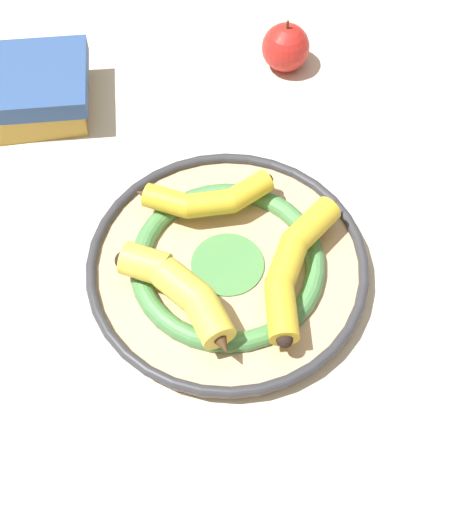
{
  "coord_description": "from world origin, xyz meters",
  "views": [
    {
      "loc": [
        0.03,
        -0.43,
        0.76
      ],
      "look_at": [
        0.04,
        0.02,
        0.04
      ],
      "focal_mm": 50.0,
      "sensor_mm": 36.0,
      "label": 1
    }
  ],
  "objects_px": {
    "banana_b": "(295,263)",
    "banana_c": "(182,293)",
    "apple": "(286,47)",
    "book_stack": "(19,91)",
    "banana_a": "(206,199)",
    "decorative_bowl": "(228,266)"
  },
  "relations": [
    {
      "from": "banana_a",
      "to": "banana_c",
      "type": "relative_size",
      "value": 1.22
    },
    {
      "from": "banana_c",
      "to": "book_stack",
      "type": "distance_m",
      "value": 0.41
    },
    {
      "from": "banana_a",
      "to": "apple",
      "type": "height_order",
      "value": "apple"
    },
    {
      "from": "apple",
      "to": "banana_b",
      "type": "bearing_deg",
      "value": -92.35
    },
    {
      "from": "banana_b",
      "to": "banana_a",
      "type": "bearing_deg",
      "value": -112.6
    },
    {
      "from": "book_stack",
      "to": "apple",
      "type": "bearing_deg",
      "value": -177.95
    },
    {
      "from": "decorative_bowl",
      "to": "banana_b",
      "type": "relative_size",
      "value": 1.67
    },
    {
      "from": "banana_a",
      "to": "decorative_bowl",
      "type": "bearing_deg",
      "value": -79.46
    },
    {
      "from": "apple",
      "to": "book_stack",
      "type": "bearing_deg",
      "value": -168.17
    },
    {
      "from": "banana_b",
      "to": "book_stack",
      "type": "xyz_separation_m",
      "value": [
        -0.36,
        0.3,
        -0.02
      ]
    },
    {
      "from": "banana_b",
      "to": "apple",
      "type": "distance_m",
      "value": 0.38
    },
    {
      "from": "decorative_bowl",
      "to": "banana_b",
      "type": "bearing_deg",
      "value": -14.28
    },
    {
      "from": "decorative_bowl",
      "to": "banana_a",
      "type": "xyz_separation_m",
      "value": [
        -0.02,
        0.08,
        0.03
      ]
    },
    {
      "from": "banana_c",
      "to": "book_stack",
      "type": "relative_size",
      "value": 0.72
    },
    {
      "from": "book_stack",
      "to": "apple",
      "type": "xyz_separation_m",
      "value": [
        0.38,
        0.08,
        0.0
      ]
    },
    {
      "from": "banana_a",
      "to": "banana_b",
      "type": "height_order",
      "value": "banana_b"
    },
    {
      "from": "banana_a",
      "to": "banana_b",
      "type": "xyz_separation_m",
      "value": [
        0.1,
        -0.1,
        0.0
      ]
    },
    {
      "from": "banana_a",
      "to": "book_stack",
      "type": "height_order",
      "value": "book_stack"
    },
    {
      "from": "banana_c",
      "to": "banana_a",
      "type": "bearing_deg",
      "value": -58.61
    },
    {
      "from": "banana_a",
      "to": "book_stack",
      "type": "bearing_deg",
      "value": 134.43
    },
    {
      "from": "decorative_bowl",
      "to": "banana_b",
      "type": "distance_m",
      "value": 0.09
    },
    {
      "from": "banana_b",
      "to": "banana_c",
      "type": "distance_m",
      "value": 0.14
    }
  ]
}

